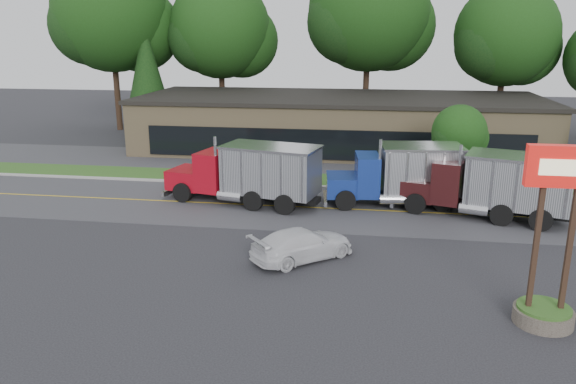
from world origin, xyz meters
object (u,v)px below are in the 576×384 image
(rally_car, at_px, (302,244))
(dump_truck_red, at_px, (251,172))
(dump_truck_maroon, at_px, (493,184))
(dump_truck_blue, at_px, (402,173))
(bilo_sign, at_px, (550,266))

(rally_car, bearing_deg, dump_truck_red, -13.88)
(dump_truck_maroon, bearing_deg, rally_car, 55.52)
(rally_car, bearing_deg, dump_truck_blue, -68.24)
(dump_truck_red, bearing_deg, rally_car, 130.02)
(dump_truck_red, bearing_deg, dump_truck_maroon, -169.36)
(bilo_sign, distance_m, rally_car, 9.61)
(dump_truck_red, distance_m, rally_car, 8.51)
(dump_truck_red, distance_m, dump_truck_blue, 8.29)
(bilo_sign, relative_size, dump_truck_red, 0.66)
(dump_truck_blue, height_order, rally_car, dump_truck_blue)
(rally_car, bearing_deg, bilo_sign, -157.38)
(dump_truck_red, relative_size, dump_truck_maroon, 1.02)
(dump_truck_red, bearing_deg, bilo_sign, 149.41)
(dump_truck_red, relative_size, rally_car, 1.99)
(bilo_sign, relative_size, rally_car, 1.31)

